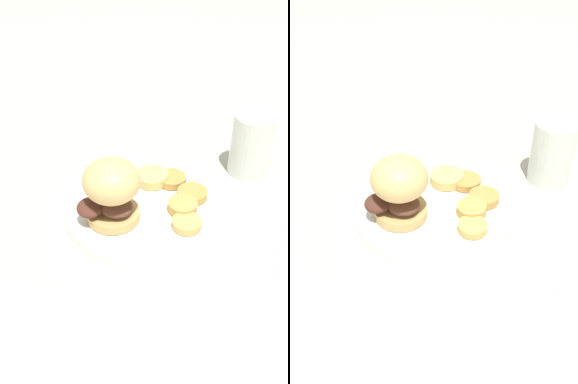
# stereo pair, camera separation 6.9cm
# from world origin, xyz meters

# --- Properties ---
(ground_plane) EXTENTS (4.00, 4.00, 0.00)m
(ground_plane) POSITION_xyz_m (0.00, 0.00, 0.00)
(ground_plane) COLOR #B2A899
(dinner_plate) EXTENTS (0.25, 0.25, 0.02)m
(dinner_plate) POSITION_xyz_m (0.00, 0.00, 0.01)
(dinner_plate) COLOR white
(dinner_plate) RESTS_ON ground_plane
(sandwich) EXTENTS (0.09, 0.09, 0.10)m
(sandwich) POSITION_xyz_m (0.05, -0.03, 0.07)
(sandwich) COLOR tan
(sandwich) RESTS_ON dinner_plate
(potato_round_0) EXTENTS (0.06, 0.06, 0.02)m
(potato_round_0) POSITION_xyz_m (-0.06, -0.01, 0.03)
(potato_round_0) COLOR #DBB766
(potato_round_0) RESTS_ON dinner_plate
(potato_round_1) EXTENTS (0.05, 0.05, 0.01)m
(potato_round_1) POSITION_xyz_m (-0.05, 0.06, 0.03)
(potato_round_1) COLOR #BC8942
(potato_round_1) RESTS_ON dinner_plate
(potato_round_2) EXTENTS (0.05, 0.05, 0.01)m
(potato_round_2) POSITION_xyz_m (-0.07, 0.02, 0.03)
(potato_round_2) COLOR #BC8942
(potato_round_2) RESTS_ON dinner_plate
(potato_round_3) EXTENTS (0.05, 0.05, 0.02)m
(potato_round_3) POSITION_xyz_m (-0.01, 0.06, 0.03)
(potato_round_3) COLOR tan
(potato_round_3) RESTS_ON dinner_plate
(potato_round_4) EXTENTS (0.04, 0.04, 0.01)m
(potato_round_4) POSITION_xyz_m (0.02, 0.08, 0.02)
(potato_round_4) COLOR tan
(potato_round_4) RESTS_ON dinner_plate
(fork) EXTENTS (0.17, 0.03, 0.00)m
(fork) POSITION_xyz_m (-0.02, 0.22, 0.00)
(fork) COLOR silver
(fork) RESTS_ON ground_plane
(drinking_glass) EXTENTS (0.07, 0.07, 0.11)m
(drinking_glass) POSITION_xyz_m (-0.18, 0.13, 0.06)
(drinking_glass) COLOR silver
(drinking_glass) RESTS_ON ground_plane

